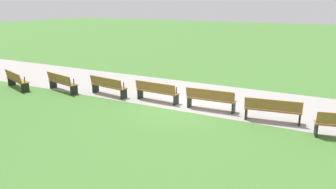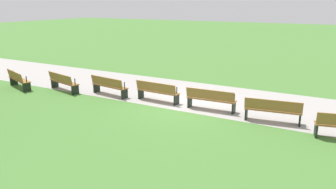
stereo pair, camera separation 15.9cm
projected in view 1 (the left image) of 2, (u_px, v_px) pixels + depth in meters
The scene contains 8 objects.
ground_plane at pixel (183, 105), 14.05m from camera, with size 120.00×120.00×0.00m, color #477A33.
path_paving at pixel (199, 96), 15.43m from camera, with size 41.60×4.78×0.01m, color #A39E99.
bench_2 at pixel (16, 79), 16.58m from camera, with size 2.02×1.08×0.89m.
bench_3 at pixel (62, 82), 16.07m from camera, with size 2.03×0.92×0.89m.
bench_4 at pixel (108, 86), 15.34m from camera, with size 2.02×0.74×0.89m.
bench_5 at pixel (157, 91), 14.41m from camera, with size 1.99×0.56×0.89m.
bench_6 at pixel (210, 99), 13.27m from camera, with size 1.99×0.56×0.89m.
bench_7 at pixel (273, 110), 11.95m from camera, with size 2.02×0.74×0.89m.
Camera 1 is at (5.82, -12.11, 4.18)m, focal length 35.82 mm.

